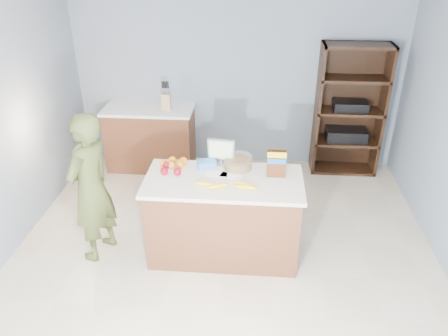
# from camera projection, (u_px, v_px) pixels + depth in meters

# --- Properties ---
(floor) EXTENTS (4.50, 5.00, 0.02)m
(floor) POSITION_uv_depth(u_px,v_px,m) (221.00, 271.00, 4.44)
(floor) COLOR beige
(floor) RESTS_ON ground
(walls) EXTENTS (4.52, 5.02, 2.51)m
(walls) POSITION_uv_depth(u_px,v_px,m) (221.00, 119.00, 3.65)
(walls) COLOR gray
(walls) RESTS_ON ground
(counter_peninsula) EXTENTS (1.56, 0.76, 0.90)m
(counter_peninsula) POSITION_uv_depth(u_px,v_px,m) (224.00, 220.00, 4.51)
(counter_peninsula) COLOR brown
(counter_peninsula) RESTS_ON ground
(back_cabinet) EXTENTS (1.24, 0.62, 0.90)m
(back_cabinet) POSITION_uv_depth(u_px,v_px,m) (151.00, 137.00, 6.24)
(back_cabinet) COLOR brown
(back_cabinet) RESTS_ON ground
(shelving_unit) EXTENTS (0.90, 0.40, 1.80)m
(shelving_unit) POSITION_uv_depth(u_px,v_px,m) (348.00, 112.00, 5.98)
(shelving_unit) COLOR black
(shelving_unit) RESTS_ON ground
(person) EXTENTS (0.54, 0.67, 1.58)m
(person) POSITION_uv_depth(u_px,v_px,m) (91.00, 188.00, 4.33)
(person) COLOR #424E23
(person) RESTS_ON ground
(knife_block) EXTENTS (0.12, 0.10, 0.31)m
(knife_block) POSITION_uv_depth(u_px,v_px,m) (166.00, 101.00, 5.92)
(knife_block) COLOR tan
(knife_block) RESTS_ON back_cabinet
(envelopes) EXTENTS (0.38, 0.17, 0.00)m
(envelopes) POSITION_uv_depth(u_px,v_px,m) (224.00, 175.00, 4.35)
(envelopes) COLOR white
(envelopes) RESTS_ON counter_peninsula
(bananas) EXTENTS (0.61, 0.17, 0.05)m
(bananas) POSITION_uv_depth(u_px,v_px,m) (228.00, 186.00, 4.12)
(bananas) COLOR yellow
(bananas) RESTS_ON counter_peninsula
(apples) EXTENTS (0.22, 0.21, 0.08)m
(apples) POSITION_uv_depth(u_px,v_px,m) (169.00, 169.00, 4.37)
(apples) COLOR maroon
(apples) RESTS_ON counter_peninsula
(oranges) EXTENTS (0.27, 0.19, 0.08)m
(oranges) POSITION_uv_depth(u_px,v_px,m) (174.00, 163.00, 4.51)
(oranges) COLOR orange
(oranges) RESTS_ON counter_peninsula
(blue_carton) EXTENTS (0.21, 0.16, 0.08)m
(blue_carton) POSITION_uv_depth(u_px,v_px,m) (207.00, 164.00, 4.47)
(blue_carton) COLOR blue
(blue_carton) RESTS_ON counter_peninsula
(salad_bowl) EXTENTS (0.30, 0.30, 0.13)m
(salad_bowl) POSITION_uv_depth(u_px,v_px,m) (238.00, 163.00, 4.45)
(salad_bowl) COLOR #267219
(salad_bowl) RESTS_ON counter_peninsula
(tv) EXTENTS (0.28, 0.12, 0.28)m
(tv) POSITION_uv_depth(u_px,v_px,m) (221.00, 151.00, 4.48)
(tv) COLOR silver
(tv) RESTS_ON counter_peninsula
(cereal_box) EXTENTS (0.19, 0.07, 0.28)m
(cereal_box) POSITION_uv_depth(u_px,v_px,m) (276.00, 162.00, 4.26)
(cereal_box) COLOR #592B14
(cereal_box) RESTS_ON counter_peninsula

